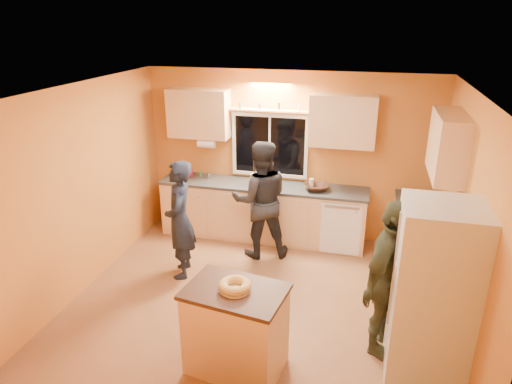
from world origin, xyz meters
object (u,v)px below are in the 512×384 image
(island, at_px, (236,329))
(person_right, at_px, (389,280))
(person_left, at_px, (180,220))
(person_center, at_px, (260,200))
(refrigerator, at_px, (432,294))

(island, height_order, person_right, person_right)
(island, relative_size, person_left, 0.64)
(person_center, bearing_deg, person_left, 22.42)
(island, distance_m, person_right, 1.60)
(person_center, bearing_deg, person_right, 115.78)
(person_left, distance_m, person_right, 2.81)
(person_left, relative_size, person_center, 0.93)
(island, relative_size, person_right, 0.60)
(island, distance_m, person_center, 2.42)
(person_right, bearing_deg, person_center, 69.67)
(person_left, xyz_separation_m, person_right, (2.65, -0.93, 0.04))
(refrigerator, relative_size, island, 1.74)
(person_center, height_order, person_right, person_center)
(island, distance_m, person_left, 2.01)
(refrigerator, bearing_deg, island, -167.16)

